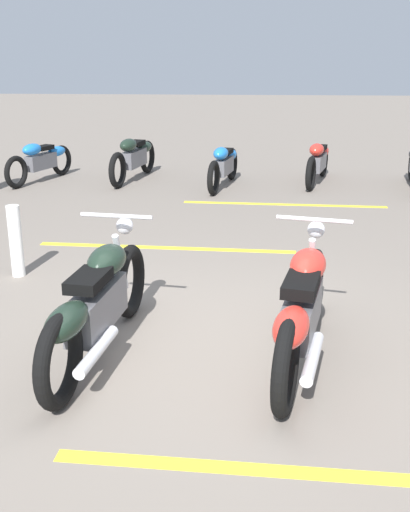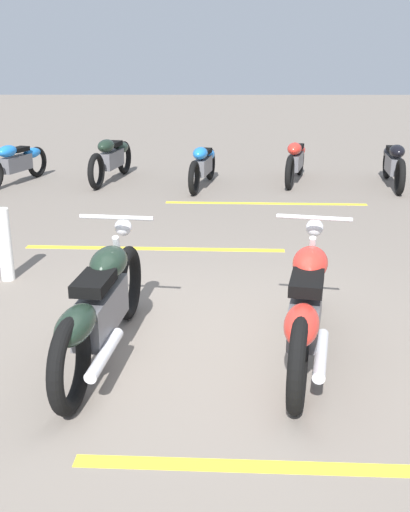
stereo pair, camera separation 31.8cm
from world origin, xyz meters
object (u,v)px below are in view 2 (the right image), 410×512
at_px(motorcycle_bright_foreground, 307,306).
at_px(motorcycle_row_far_left, 393,162).
at_px(motorcycle_row_left, 296,159).
at_px(motorcycle_row_right, 112,157).
at_px(motorcycle_dark_foreground, 101,306).
at_px(bollard_post, 5,245).
at_px(motorcycle_row_far_right, 17,162).
at_px(motorcycle_row_center, 203,164).

relative_size(motorcycle_bright_foreground, motorcycle_row_far_left, 1.08).
relative_size(motorcycle_bright_foreground, motorcycle_row_left, 1.13).
distance_m(motorcycle_row_far_left, motorcycle_row_right, 5.12).
bearing_deg(motorcycle_row_right, motorcycle_dark_foreground, 19.37).
xyz_separation_m(motorcycle_row_far_left, bollard_post, (-4.86, 5.44, -0.03)).
bearing_deg(bollard_post, motorcycle_row_far_right, 14.95).
bearing_deg(motorcycle_row_left, motorcycle_dark_foreground, -3.84).
relative_size(motorcycle_row_right, bollard_post, 2.69).
height_order(motorcycle_dark_foreground, motorcycle_row_far_left, motorcycle_dark_foreground).
distance_m(motorcycle_bright_foreground, bollard_post, 3.41).
distance_m(motorcycle_row_far_left, motorcycle_row_left, 1.74).
bearing_deg(motorcycle_row_right, bollard_post, 7.93).
xyz_separation_m(motorcycle_bright_foreground, motorcycle_dark_foreground, (-0.00, 1.59, 0.00)).
height_order(motorcycle_bright_foreground, motorcycle_dark_foreground, same).
relative_size(motorcycle_dark_foreground, bollard_post, 2.85).
relative_size(motorcycle_bright_foreground, motorcycle_row_center, 1.14).
distance_m(motorcycle_dark_foreground, motorcycle_row_far_right, 7.35).
xyz_separation_m(motorcycle_row_center, motorcycle_row_far_right, (0.26, 3.39, -0.01)).
height_order(motorcycle_row_far_right, bollard_post, bollard_post).
bearing_deg(motorcycle_row_far_left, motorcycle_row_right, -87.70).
relative_size(motorcycle_row_center, motorcycle_row_far_right, 1.04).
bearing_deg(motorcycle_bright_foreground, motorcycle_dark_foreground, 102.35).
bearing_deg(motorcycle_dark_foreground, motorcycle_row_left, -11.82).
relative_size(motorcycle_row_left, bollard_post, 2.49).
bearing_deg(motorcycle_row_far_right, motorcycle_row_right, 117.70).
xyz_separation_m(motorcycle_bright_foreground, motorcycle_row_center, (6.59, 0.85, -0.06)).
xyz_separation_m(motorcycle_dark_foreground, motorcycle_row_far_right, (6.86, 2.66, -0.07)).
relative_size(motorcycle_bright_foreground, bollard_post, 2.82).
bearing_deg(motorcycle_row_right, motorcycle_row_center, 84.93).
xyz_separation_m(motorcycle_dark_foreground, motorcycle_row_right, (7.11, 0.96, -0.03)).
xyz_separation_m(motorcycle_dark_foreground, motorcycle_row_left, (7.05, -2.44, -0.05)).
bearing_deg(motorcycle_row_left, motorcycle_bright_foreground, 8.34).
bearing_deg(motorcycle_row_far_right, motorcycle_row_far_left, 107.68).
distance_m(motorcycle_row_left, motorcycle_row_center, 1.76).
relative_size(motorcycle_row_center, bollard_post, 2.47).
bearing_deg(motorcycle_row_center, bollard_post, -11.65).
bearing_deg(bollard_post, motorcycle_row_center, -23.11).
distance_m(motorcycle_row_left, bollard_post, 6.45).
xyz_separation_m(motorcycle_bright_foreground, bollard_post, (1.80, 2.90, -0.07)).
bearing_deg(motorcycle_row_far_right, motorcycle_row_left, 111.45).
xyz_separation_m(motorcycle_bright_foreground, motorcycle_row_left, (7.05, -0.85, -0.05)).
relative_size(motorcycle_row_far_left, motorcycle_row_center, 1.06).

